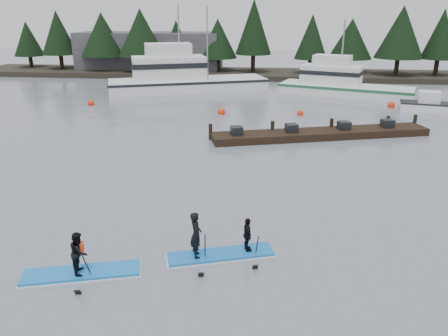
# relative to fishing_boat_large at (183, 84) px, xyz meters

# --- Properties ---
(ground) EXTENTS (160.00, 160.00, 0.00)m
(ground) POSITION_rel_fishing_boat_large_xyz_m (7.09, -31.33, -0.67)
(ground) COLOR slate
(ground) RESTS_ON ground
(far_shore) EXTENTS (70.00, 8.00, 0.60)m
(far_shore) POSITION_rel_fishing_boat_large_xyz_m (7.09, 10.67, -0.37)
(far_shore) COLOR #2D281E
(far_shore) RESTS_ON ground
(treeline) EXTENTS (60.00, 4.00, 8.00)m
(treeline) POSITION_rel_fishing_boat_large_xyz_m (7.09, 10.67, -0.67)
(treeline) COLOR black
(treeline) RESTS_ON ground
(waterfront_building) EXTENTS (18.00, 6.00, 5.00)m
(waterfront_building) POSITION_rel_fishing_boat_large_xyz_m (-6.91, 12.67, 1.83)
(waterfront_building) COLOR #4C4C51
(waterfront_building) RESTS_ON ground
(fishing_boat_large) EXTENTS (16.08, 9.52, 9.02)m
(fishing_boat_large) POSITION_rel_fishing_boat_large_xyz_m (0.00, 0.00, 0.00)
(fishing_boat_large) COLOR white
(fishing_boat_large) RESTS_ON ground
(fishing_boat_medium) EXTENTS (12.67, 7.16, 7.58)m
(fishing_boat_medium) POSITION_rel_fishing_boat_large_xyz_m (15.47, -0.66, -0.15)
(fishing_boat_medium) COLOR white
(fishing_boat_medium) RESTS_ON ground
(skiff) EXTENTS (6.08, 2.89, 0.68)m
(skiff) POSITION_rel_fishing_boat_large_xyz_m (22.24, -7.23, -0.33)
(skiff) COLOR white
(skiff) RESTS_ON ground
(floating_dock) EXTENTS (13.91, 5.87, 0.47)m
(floating_dock) POSITION_rel_fishing_boat_large_xyz_m (12.22, -15.92, -0.44)
(floating_dock) COLOR black
(floating_dock) RESTS_ON ground
(buoy_d) EXTENTS (0.49, 0.49, 0.49)m
(buoy_d) POSITION_rel_fishing_boat_large_xyz_m (11.19, -9.68, -0.67)
(buoy_d) COLOR #FF2A0C
(buoy_d) RESTS_ON ground
(buoy_b) EXTENTS (0.57, 0.57, 0.57)m
(buoy_b) POSITION_rel_fishing_boat_large_xyz_m (5.09, -10.09, -0.67)
(buoy_b) COLOR #FF2A0C
(buoy_b) RESTS_ON ground
(buoy_c) EXTENTS (0.61, 0.61, 0.61)m
(buoy_c) POSITION_rel_fishing_boat_large_xyz_m (18.87, -5.87, -0.67)
(buoy_c) COLOR #FF2A0C
(buoy_c) RESTS_ON ground
(buoy_a) EXTENTS (0.57, 0.57, 0.57)m
(buoy_a) POSITION_rel_fishing_boat_large_xyz_m (-6.36, -8.04, -0.67)
(buoy_a) COLOR #FF2A0C
(buoy_a) RESTS_ON ground
(paddleboard_solo) EXTENTS (3.61, 1.80, 1.88)m
(paddleboard_solo) POSITION_rel_fishing_boat_large_xyz_m (3.54, -32.38, -0.21)
(paddleboard_solo) COLOR blue
(paddleboard_solo) RESTS_ON ground
(paddleboard_duo) EXTENTS (3.56, 1.88, 2.16)m
(paddleboard_duo) POSITION_rel_fishing_boat_large_xyz_m (7.57, -30.84, -0.14)
(paddleboard_duo) COLOR blue
(paddleboard_duo) RESTS_ON ground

